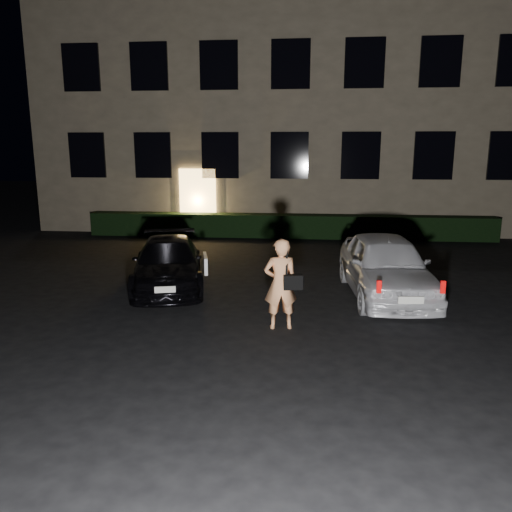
# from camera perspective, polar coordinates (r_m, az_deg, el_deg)

# --- Properties ---
(ground) EXTENTS (80.00, 80.00, 0.00)m
(ground) POSITION_cam_1_polar(r_m,az_deg,el_deg) (8.62, 1.04, -10.14)
(ground) COLOR black
(ground) RESTS_ON ground
(building) EXTENTS (20.00, 8.11, 12.00)m
(building) POSITION_cam_1_polar(r_m,az_deg,el_deg) (23.10, 4.31, 19.00)
(building) COLOR #6B604C
(building) RESTS_ON ground
(hedge) EXTENTS (15.00, 0.70, 0.85)m
(hedge) POSITION_cam_1_polar(r_m,az_deg,el_deg) (18.67, 3.68, 3.44)
(hedge) COLOR black
(hedge) RESTS_ON ground
(sedan) EXTENTS (2.49, 4.21, 1.15)m
(sedan) POSITION_cam_1_polar(r_m,az_deg,el_deg) (12.16, -10.00, -0.81)
(sedan) COLOR black
(sedan) RESTS_ON ground
(hatch) EXTENTS (2.00, 4.26, 1.41)m
(hatch) POSITION_cam_1_polar(r_m,az_deg,el_deg) (11.52, 14.58, -1.07)
(hatch) COLOR white
(hatch) RESTS_ON ground
(man) EXTENTS (0.75, 0.51, 1.70)m
(man) POSITION_cam_1_polar(r_m,az_deg,el_deg) (9.15, 2.86, -3.19)
(man) COLOR #F09E66
(man) RESTS_ON ground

